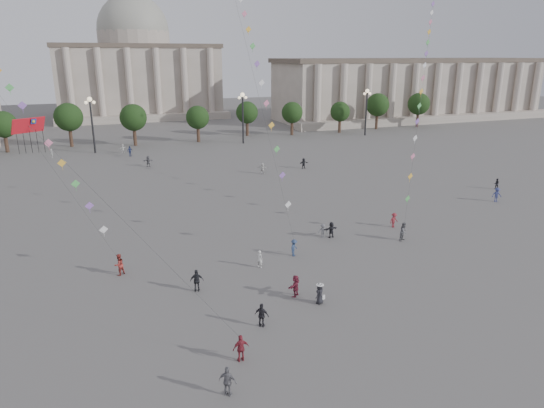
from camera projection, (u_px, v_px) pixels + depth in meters
name	position (u px, v px, depth m)	size (l,w,h in m)	color
ground	(335.00, 309.00, 36.19)	(360.00, 360.00, 0.00)	#514E4C
hall_east	(412.00, 89.00, 143.04)	(84.00, 26.22, 17.20)	gray
hall_central	(137.00, 68.00, 147.37)	(48.30, 34.30, 35.50)	gray
tree_row	(165.00, 117.00, 104.25)	(137.12, 5.12, 8.00)	#34231A
lamp_post_mid_west	(91.00, 115.00, 91.43)	(2.00, 0.90, 10.65)	#262628
lamp_post_mid_east	(243.00, 109.00, 101.62)	(2.00, 0.90, 10.65)	#262628
lamp_post_far_east	(367.00, 104.00, 111.82)	(2.00, 0.90, 10.65)	#262628
person_crowd_0	(130.00, 151.00, 90.34)	(1.11, 0.46, 1.90)	navy
person_crowd_3	(331.00, 230.00, 50.13)	(1.55, 0.49, 1.68)	black
person_crowd_4	(123.00, 149.00, 93.26)	(1.61, 0.51, 1.74)	silver
person_crowd_6	(323.00, 231.00, 50.01)	(1.00, 0.57, 1.54)	#5B5B5F
person_crowd_7	(262.00, 168.00, 77.03)	(1.64, 0.52, 1.77)	silver
person_crowd_8	(394.00, 220.00, 53.07)	(1.07, 0.61, 1.65)	maroon
person_crowd_9	(304.00, 163.00, 80.62)	(1.61, 0.51, 1.74)	black
person_crowd_10	(52.00, 153.00, 89.00)	(0.61, 0.40, 1.67)	beige
person_crowd_12	(148.00, 161.00, 81.82)	(1.74, 0.55, 1.87)	slate
person_crowd_13	(260.00, 259.00, 43.04)	(0.59, 0.39, 1.63)	silver
person_crowd_14	(497.00, 195.00, 62.29)	(1.21, 0.70, 1.88)	navy
person_crowd_15	(496.00, 184.00, 68.28)	(0.74, 0.58, 1.53)	black
tourist_0	(241.00, 348.00, 29.81)	(1.05, 0.44, 1.79)	maroon
tourist_1	(262.00, 315.00, 33.60)	(1.03, 0.43, 1.76)	black
tourist_2	(296.00, 286.00, 37.89)	(1.63, 0.52, 1.76)	maroon
tourist_3	(228.00, 381.00, 26.77)	(1.07, 0.44, 1.82)	slate
tourist_4	(197.00, 281.00, 38.65)	(1.09, 0.45, 1.86)	black
kite_flyer_0	(119.00, 265.00, 41.55)	(0.93, 0.72, 1.91)	#9C302A
kite_flyer_1	(294.00, 248.00, 45.51)	(1.06, 0.61, 1.64)	navy
kite_flyer_2	(404.00, 232.00, 49.26)	(0.93, 0.73, 1.92)	slate
hat_person	(320.00, 293.00, 36.76)	(0.97, 0.88, 1.69)	black
dragon_kite	(32.00, 137.00, 32.42)	(6.62, 6.41, 19.84)	red
kite_train_east	(429.00, 32.00, 66.72)	(31.17, 37.11, 61.16)	#3F3F3F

